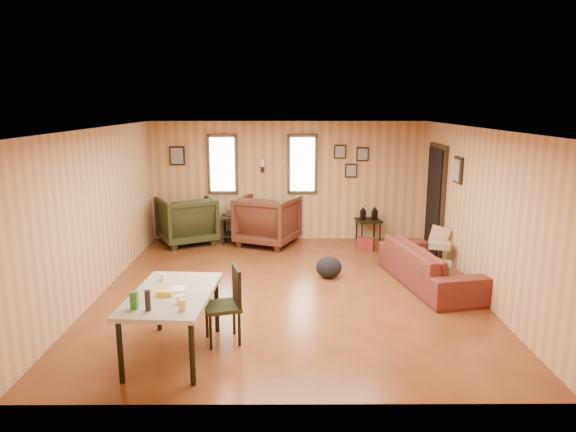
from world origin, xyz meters
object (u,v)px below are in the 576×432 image
at_px(recliner_green, 186,218).
at_px(dining_table, 171,299).
at_px(side_table, 369,218).
at_px(end_table, 235,224).
at_px(sofa, 430,259).
at_px(recliner_brown, 268,218).

relative_size(recliner_green, dining_table, 0.70).
height_order(side_table, dining_table, dining_table).
bearing_deg(end_table, sofa, -37.54).
xyz_separation_m(sofa, dining_table, (-3.45, -2.25, 0.24)).
distance_m(recliner_brown, recliner_green, 1.62).
bearing_deg(sofa, end_table, 41.57).
bearing_deg(dining_table, sofa, 36.76).
bearing_deg(side_table, dining_table, -121.63).
bearing_deg(recliner_brown, sofa, 160.72).
bearing_deg(recliner_brown, recliner_green, 20.10).
height_order(sofa, dining_table, dining_table).
xyz_separation_m(recliner_brown, side_table, (2.01, 0.10, -0.04)).
relative_size(recliner_brown, recliner_green, 1.04).
bearing_deg(recliner_green, sofa, 121.86).
relative_size(end_table, side_table, 0.91).
bearing_deg(end_table, side_table, -0.61).
distance_m(recliner_brown, dining_table, 4.69).
xyz_separation_m(recliner_green, end_table, (0.96, 0.04, -0.14)).
height_order(recliner_green, side_table, recliner_green).
relative_size(sofa, dining_table, 1.45).
distance_m(side_table, dining_table, 5.52).
distance_m(end_table, dining_table, 4.74).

